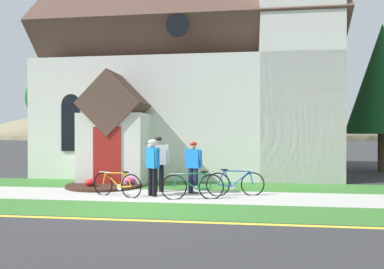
# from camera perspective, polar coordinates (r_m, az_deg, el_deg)

# --- Properties ---
(ground) EXTENTS (140.00, 140.00, 0.00)m
(ground) POSITION_cam_1_polar(r_m,az_deg,el_deg) (13.51, -4.44, -7.76)
(ground) COLOR #333335
(sidewalk_slab) EXTENTS (32.00, 2.10, 0.01)m
(sidewalk_slab) POSITION_cam_1_polar(r_m,az_deg,el_deg) (10.98, -5.10, -9.64)
(sidewalk_slab) COLOR #B7B5AD
(sidewalk_slab) RESTS_ON ground
(grass_verge) EXTENTS (32.00, 1.79, 0.01)m
(grass_verge) POSITION_cam_1_polar(r_m,az_deg,el_deg) (9.12, -7.80, -11.72)
(grass_verge) COLOR #38722D
(grass_verge) RESTS_ON ground
(church_lawn) EXTENTS (24.00, 2.14, 0.01)m
(church_lawn) POSITION_cam_1_polar(r_m,az_deg,el_deg) (13.02, -3.07, -8.05)
(church_lawn) COLOR #38722D
(church_lawn) RESTS_ON ground
(curb_paint_stripe) EXTENTS (28.00, 0.16, 0.01)m
(curb_paint_stripe) POSITION_cam_1_polar(r_m,az_deg,el_deg) (8.15, -9.79, -13.21)
(curb_paint_stripe) COLOR yellow
(curb_paint_stripe) RESTS_ON ground
(church_building) EXTENTS (12.99, 10.06, 13.73)m
(church_building) POSITION_cam_1_polar(r_m,az_deg,el_deg) (17.80, 1.53, 9.32)
(church_building) COLOR silver
(church_building) RESTS_ON ground
(church_sign) EXTENTS (2.25, 0.27, 2.04)m
(church_sign) POSITION_cam_1_polar(r_m,az_deg,el_deg) (13.17, -13.36, -2.16)
(church_sign) COLOR #474C56
(church_sign) RESTS_ON ground
(flower_bed) EXTENTS (2.64, 2.64, 0.34)m
(flower_bed) POSITION_cam_1_polar(r_m,az_deg,el_deg) (13.09, -13.65, -7.72)
(flower_bed) COLOR #382319
(flower_bed) RESTS_ON ground
(bicycle_yellow) EXTENTS (1.75, 0.37, 0.83)m
(bicycle_yellow) POSITION_cam_1_polar(r_m,az_deg,el_deg) (10.95, 6.84, -7.70)
(bicycle_yellow) COLOR black
(bicycle_yellow) RESTS_ON ground
(bicycle_red) EXTENTS (1.67, 0.62, 0.79)m
(bicycle_red) POSITION_cam_1_polar(r_m,az_deg,el_deg) (10.96, -11.80, -7.72)
(bicycle_red) COLOR black
(bicycle_red) RESTS_ON ground
(bicycle_green) EXTENTS (1.77, 0.41, 0.83)m
(bicycle_green) POSITION_cam_1_polar(r_m,az_deg,el_deg) (10.30, 0.15, -8.19)
(bicycle_green) COLOR black
(bicycle_green) RESTS_ON ground
(cyclist_in_blue_jersey) EXTENTS (0.48, 0.63, 1.70)m
(cyclist_in_blue_jersey) POSITION_cam_1_polar(r_m,az_deg,el_deg) (10.83, -6.28, -4.47)
(cyclist_in_blue_jersey) COLOR black
(cyclist_in_blue_jersey) RESTS_ON ground
(cyclist_in_orange_jersey) EXTENTS (0.69, 0.33, 1.77)m
(cyclist_in_orange_jersey) POSITION_cam_1_polar(r_m,az_deg,el_deg) (11.56, -5.36, -3.91)
(cyclist_in_orange_jersey) COLOR black
(cyclist_in_orange_jersey) RESTS_ON ground
(cyclist_in_yellow_jersey) EXTENTS (0.57, 0.46, 1.61)m
(cyclist_in_yellow_jersey) POSITION_cam_1_polar(r_m,az_deg,el_deg) (11.20, 0.20, -4.63)
(cyclist_in_yellow_jersey) COLOR #191E38
(cyclist_in_yellow_jersey) RESTS_ON ground
(roadside_conifer) EXTENTS (3.40, 3.40, 7.14)m
(roadside_conifer) POSITION_cam_1_polar(r_m,az_deg,el_deg) (19.77, 27.93, 7.79)
(roadside_conifer) COLOR #4C3823
(roadside_conifer) RESTS_ON ground
(yard_deciduous_tree) EXTENTS (3.21, 3.21, 4.85)m
(yard_deciduous_tree) POSITION_cam_1_polar(r_m,az_deg,el_deg) (17.97, -19.85, 5.33)
(yard_deciduous_tree) COLOR #4C3823
(yard_deciduous_tree) RESTS_ON ground
(distant_hill) EXTENTS (104.49, 38.79, 16.59)m
(distant_hill) POSITION_cam_1_polar(r_m,az_deg,el_deg) (91.71, -2.91, -0.78)
(distant_hill) COLOR #847A5B
(distant_hill) RESTS_ON ground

